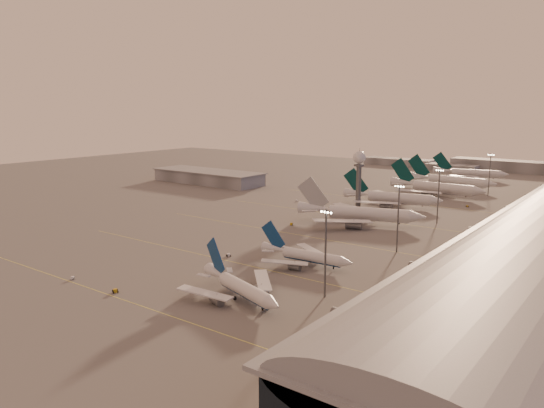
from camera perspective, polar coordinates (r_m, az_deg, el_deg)
The scene contains 26 objects.
ground at distance 185.27m, azimuth -9.92°, elevation -6.03°, with size 700.00×700.00×0.00m, color #504D4D.
taxiway_markings at distance 209.92m, azimuth 7.09°, elevation -3.97°, with size 180.00×185.25×0.02m.
hangar at distance 364.65m, azimuth -6.89°, elevation 2.94°, with size 82.00×27.00×8.50m.
radar_tower at distance 273.24m, azimuth 9.35°, elevation 3.83°, with size 6.40×6.40×31.10m.
mast_a at distance 146.00m, azimuth 5.78°, elevation -4.87°, with size 3.60×0.56×25.00m.
mast_b at distance 195.11m, azimuth 13.41°, elevation -1.16°, with size 3.60×0.56×25.00m.
mast_c at distance 247.39m, azimuth 17.47°, elevation 1.09°, with size 3.60×0.56×25.00m.
mast_d at distance 333.41m, azimuth 22.37°, elevation 3.13°, with size 3.60×0.56×25.00m.
distant_horizon at distance 466.36m, azimuth 20.84°, elevation 3.93°, with size 165.00×37.50×9.00m.
narrowbody_near at distance 146.94m, azimuth -3.44°, elevation -9.15°, with size 35.74×28.05×14.47m.
narrowbody_mid at distance 177.24m, azimuth 3.64°, elevation -5.73°, with size 34.82×27.75×13.60m.
widebody_white at distance 240.51m, azimuth 9.49°, elevation -1.29°, with size 56.40×44.55×20.40m.
greentail_a at distance 286.14m, azimuth 12.81°, elevation 0.45°, with size 52.48×42.01×19.22m.
greentail_b at distance 324.84m, azimuth 17.30°, elevation 1.49°, with size 58.12×46.88×21.10m.
greentail_c at distance 356.66m, azimuth 18.68°, elevation 2.18°, with size 57.43×46.41×20.87m.
greentail_d at distance 406.59m, azimuth 20.55°, elevation 2.99°, with size 51.58×41.24×18.96m.
gsv_truck_a at distance 174.21m, azimuth -20.57°, elevation -7.31°, with size 4.96×3.98×1.93m.
gsv_tug_near at distance 159.01m, azimuth -16.50°, elevation -8.95°, with size 3.54×4.05×0.99m.
gsv_catering_a at distance 139.90m, azimuth -0.64°, elevation -10.49°, with size 5.86×4.59×4.41m.
gsv_tug_mid at distance 187.89m, azimuth -4.70°, elevation -5.51°, with size 4.04×3.67×0.99m.
gsv_truck_b at distance 185.83m, azimuth 6.85°, elevation -5.59°, with size 4.92×2.46×1.90m.
gsv_truck_c at distance 234.96m, azimuth 2.21°, elevation -2.04°, with size 5.85×4.12×2.23m.
gsv_catering_b at distance 200.29m, azimuth 17.21°, elevation -4.57°, with size 4.62×2.82×3.52m.
gsv_tug_far at distance 253.40m, azimuth 7.22°, elevation -1.32°, with size 2.52×3.75×1.01m.
gsv_truck_d at distance 292.56m, azimuth 2.67°, elevation 0.47°, with size 3.47×5.49×2.09m.
gsv_tug_hangar at distance 295.31m, azimuth 20.27°, elevation -0.22°, with size 3.45×2.85×0.85m.
Camera 1 is at (130.30, -120.75, 52.60)m, focal length 35.00 mm.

